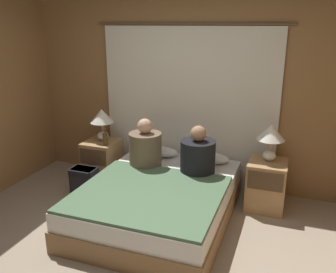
{
  "coord_description": "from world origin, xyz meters",
  "views": [
    {
      "loc": [
        1.3,
        -2.41,
        2.09
      ],
      "look_at": [
        0.0,
        1.17,
        0.88
      ],
      "focal_mm": 38.0,
      "sensor_mm": 36.0,
      "label": 1
    }
  ],
  "objects_px": {
    "nightstand_right": "(266,185)",
    "pillow_left": "(157,151)",
    "lamp_right": "(271,135)",
    "person_right_in_bed": "(198,155)",
    "bed": "(159,201)",
    "pillow_right": "(207,157)",
    "nightstand_left": "(102,161)",
    "backpack_on_floor": "(84,180)",
    "lamp_left": "(102,119)",
    "beer_bottle_on_left_stand": "(105,138)",
    "person_left_in_bed": "(145,148)"
  },
  "relations": [
    {
      "from": "bed",
      "to": "person_right_in_bed",
      "type": "bearing_deg",
      "value": 53.43
    },
    {
      "from": "bed",
      "to": "person_left_in_bed",
      "type": "relative_size",
      "value": 3.31
    },
    {
      "from": "pillow_left",
      "to": "pillow_right",
      "type": "relative_size",
      "value": 1.0
    },
    {
      "from": "lamp_left",
      "to": "pillow_left",
      "type": "height_order",
      "value": "lamp_left"
    },
    {
      "from": "bed",
      "to": "backpack_on_floor",
      "type": "relative_size",
      "value": 5.2
    },
    {
      "from": "nightstand_right",
      "to": "person_right_in_bed",
      "type": "height_order",
      "value": "person_right_in_bed"
    },
    {
      "from": "lamp_left",
      "to": "beer_bottle_on_left_stand",
      "type": "distance_m",
      "value": 0.3
    },
    {
      "from": "beer_bottle_on_left_stand",
      "to": "nightstand_left",
      "type": "bearing_deg",
      "value": 139.6
    },
    {
      "from": "bed",
      "to": "person_left_in_bed",
      "type": "height_order",
      "value": "person_left_in_bed"
    },
    {
      "from": "bed",
      "to": "lamp_right",
      "type": "xyz_separation_m",
      "value": [
        1.09,
        0.71,
        0.67
      ]
    },
    {
      "from": "lamp_right",
      "to": "beer_bottle_on_left_stand",
      "type": "bearing_deg",
      "value": -175.47
    },
    {
      "from": "lamp_left",
      "to": "lamp_right",
      "type": "distance_m",
      "value": 2.18
    },
    {
      "from": "lamp_right",
      "to": "beer_bottle_on_left_stand",
      "type": "relative_size",
      "value": 1.89
    },
    {
      "from": "bed",
      "to": "nightstand_left",
      "type": "relative_size",
      "value": 3.38
    },
    {
      "from": "nightstand_right",
      "to": "person_left_in_bed",
      "type": "relative_size",
      "value": 0.98
    },
    {
      "from": "lamp_right",
      "to": "pillow_right",
      "type": "relative_size",
      "value": 0.77
    },
    {
      "from": "nightstand_left",
      "to": "person_right_in_bed",
      "type": "bearing_deg",
      "value": -9.43
    },
    {
      "from": "bed",
      "to": "lamp_left",
      "type": "height_order",
      "value": "lamp_left"
    },
    {
      "from": "lamp_left",
      "to": "pillow_right",
      "type": "relative_size",
      "value": 0.77
    },
    {
      "from": "nightstand_left",
      "to": "lamp_right",
      "type": "bearing_deg",
      "value": 1.35
    },
    {
      "from": "nightstand_left",
      "to": "backpack_on_floor",
      "type": "distance_m",
      "value": 0.48
    },
    {
      "from": "backpack_on_floor",
      "to": "nightstand_left",
      "type": "bearing_deg",
      "value": 91.43
    },
    {
      "from": "beer_bottle_on_left_stand",
      "to": "person_right_in_bed",
      "type": "bearing_deg",
      "value": -5.49
    },
    {
      "from": "lamp_right",
      "to": "pillow_right",
      "type": "height_order",
      "value": "lamp_right"
    },
    {
      "from": "nightstand_right",
      "to": "pillow_left",
      "type": "height_order",
      "value": "nightstand_right"
    },
    {
      "from": "lamp_right",
      "to": "backpack_on_floor",
      "type": "bearing_deg",
      "value": -166.32
    },
    {
      "from": "lamp_left",
      "to": "beer_bottle_on_left_stand",
      "type": "bearing_deg",
      "value": -51.26
    },
    {
      "from": "nightstand_left",
      "to": "backpack_on_floor",
      "type": "height_order",
      "value": "nightstand_left"
    },
    {
      "from": "lamp_left",
      "to": "nightstand_left",
      "type": "bearing_deg",
      "value": -90.0
    },
    {
      "from": "pillow_right",
      "to": "nightstand_right",
      "type": "bearing_deg",
      "value": -10.25
    },
    {
      "from": "beer_bottle_on_left_stand",
      "to": "backpack_on_floor",
      "type": "distance_m",
      "value": 0.6
    },
    {
      "from": "pillow_right",
      "to": "beer_bottle_on_left_stand",
      "type": "height_order",
      "value": "beer_bottle_on_left_stand"
    },
    {
      "from": "nightstand_left",
      "to": "person_left_in_bed",
      "type": "xyz_separation_m",
      "value": [
        0.75,
        -0.23,
        0.37
      ]
    },
    {
      "from": "nightstand_left",
      "to": "nightstand_right",
      "type": "relative_size",
      "value": 1.0
    },
    {
      "from": "beer_bottle_on_left_stand",
      "to": "backpack_on_floor",
      "type": "xyz_separation_m",
      "value": [
        -0.12,
        -0.37,
        -0.46
      ]
    },
    {
      "from": "lamp_left",
      "to": "person_right_in_bed",
      "type": "relative_size",
      "value": 0.76
    },
    {
      "from": "nightstand_left",
      "to": "pillow_right",
      "type": "distance_m",
      "value": 1.44
    },
    {
      "from": "lamp_right",
      "to": "person_right_in_bed",
      "type": "xyz_separation_m",
      "value": [
        -0.77,
        -0.28,
        -0.24
      ]
    },
    {
      "from": "lamp_left",
      "to": "backpack_on_floor",
      "type": "xyz_separation_m",
      "value": [
        0.01,
        -0.53,
        -0.67
      ]
    },
    {
      "from": "lamp_right",
      "to": "backpack_on_floor",
      "type": "height_order",
      "value": "lamp_right"
    },
    {
      "from": "bed",
      "to": "backpack_on_floor",
      "type": "bearing_deg",
      "value": 170.31
    },
    {
      "from": "beer_bottle_on_left_stand",
      "to": "lamp_right",
      "type": "bearing_deg",
      "value": 4.53
    },
    {
      "from": "pillow_right",
      "to": "person_right_in_bed",
      "type": "bearing_deg",
      "value": -92.83
    },
    {
      "from": "person_left_in_bed",
      "to": "nightstand_left",
      "type": "bearing_deg",
      "value": 162.67
    },
    {
      "from": "pillow_left",
      "to": "person_right_in_bed",
      "type": "distance_m",
      "value": 0.77
    },
    {
      "from": "nightstand_left",
      "to": "nightstand_right",
      "type": "xyz_separation_m",
      "value": [
        2.18,
        0.0,
        0.0
      ]
    },
    {
      "from": "nightstand_left",
      "to": "lamp_left",
      "type": "height_order",
      "value": "lamp_left"
    },
    {
      "from": "bed",
      "to": "lamp_left",
      "type": "bearing_deg",
      "value": 146.85
    },
    {
      "from": "lamp_right",
      "to": "person_left_in_bed",
      "type": "bearing_deg",
      "value": -168.74
    },
    {
      "from": "nightstand_right",
      "to": "lamp_left",
      "type": "relative_size",
      "value": 1.34
    }
  ]
}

